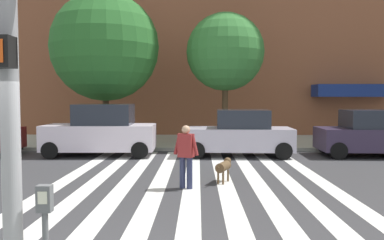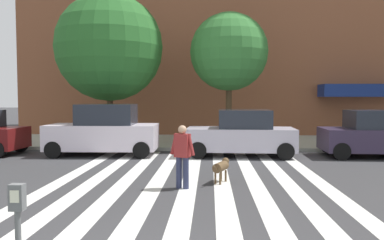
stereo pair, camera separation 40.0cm
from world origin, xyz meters
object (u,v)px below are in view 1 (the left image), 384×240
(parking_meter_curbside, at_px, (45,234))
(street_tree_nearest, at_px, (105,47))
(dog_on_leash, at_px, (224,166))
(parked_car_fourth_in_line, at_px, (375,134))
(parked_car_behind_first, at_px, (101,132))
(parked_car_third_in_line, at_px, (239,134))
(pedestrian_dog_walker, at_px, (186,153))
(street_tree_middle, at_px, (225,52))

(parking_meter_curbside, bearing_deg, street_tree_nearest, 101.19)
(dog_on_leash, bearing_deg, parked_car_fourth_in_line, 37.79)
(parking_meter_curbside, distance_m, parked_car_behind_first, 12.21)
(street_tree_nearest, bearing_deg, parking_meter_curbside, -78.81)
(parked_car_third_in_line, relative_size, street_tree_nearest, 0.61)
(parked_car_fourth_in_line, bearing_deg, parking_meter_curbside, -125.57)
(parked_car_fourth_in_line, bearing_deg, street_tree_nearest, 166.33)
(parked_car_fourth_in_line, height_order, dog_on_leash, parked_car_fourth_in_line)
(parking_meter_curbside, distance_m, parked_car_fourth_in_line, 14.70)
(parked_car_behind_first, xyz_separation_m, parked_car_third_in_line, (5.59, -0.00, -0.10))
(parked_car_fourth_in_line, relative_size, street_tree_nearest, 0.61)
(dog_on_leash, bearing_deg, pedestrian_dog_walker, -143.88)
(parked_car_third_in_line, height_order, dog_on_leash, parked_car_third_in_line)
(street_tree_middle, distance_m, dog_on_leash, 9.00)
(dog_on_leash, bearing_deg, parked_car_behind_first, 133.27)
(parking_meter_curbside, distance_m, street_tree_nearest, 15.48)
(parked_car_behind_first, xyz_separation_m, street_tree_middle, (5.22, 3.07, 3.53))
(dog_on_leash, bearing_deg, street_tree_nearest, 123.48)
(parked_car_third_in_line, xyz_separation_m, street_tree_nearest, (-6.05, 2.79, 3.85))
(parking_meter_curbside, relative_size, dog_on_leash, 1.38)
(parked_car_third_in_line, distance_m, pedestrian_dog_walker, 6.01)
(street_tree_nearest, relative_size, street_tree_middle, 1.14)
(street_tree_nearest, relative_size, pedestrian_dog_walker, 4.35)
(pedestrian_dog_walker, bearing_deg, street_tree_nearest, 115.72)
(parked_car_behind_first, bearing_deg, parking_meter_curbside, -78.41)
(parked_car_third_in_line, distance_m, parked_car_fourth_in_line, 5.41)
(parked_car_fourth_in_line, height_order, street_tree_middle, street_tree_middle)
(parked_car_behind_first, distance_m, pedestrian_dog_walker, 6.74)
(parked_car_fourth_in_line, relative_size, street_tree_middle, 0.70)
(parked_car_third_in_line, relative_size, pedestrian_dog_walker, 2.64)
(parked_car_third_in_line, xyz_separation_m, street_tree_middle, (-0.37, 3.08, 3.64))
(parking_meter_curbside, relative_size, parked_car_fourth_in_line, 0.31)
(parking_meter_curbside, relative_size, parked_car_third_in_line, 0.31)
(parked_car_behind_first, height_order, parked_car_third_in_line, parked_car_behind_first)
(street_tree_middle, relative_size, pedestrian_dog_walker, 3.80)
(pedestrian_dog_walker, bearing_deg, parked_car_fourth_in_line, 37.56)
(street_tree_nearest, distance_m, dog_on_leash, 10.20)
(parking_meter_curbside, xyz_separation_m, parked_car_fourth_in_line, (8.55, 11.96, -0.12))
(parking_meter_curbside, distance_m, pedestrian_dog_walker, 6.38)
(parked_car_behind_first, xyz_separation_m, street_tree_nearest, (-0.46, 2.79, 3.75))
(parking_meter_curbside, distance_m, street_tree_middle, 15.67)
(parking_meter_curbside, distance_m, parked_car_third_in_line, 12.36)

